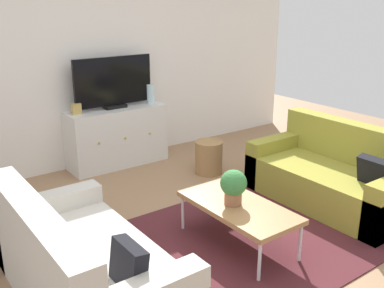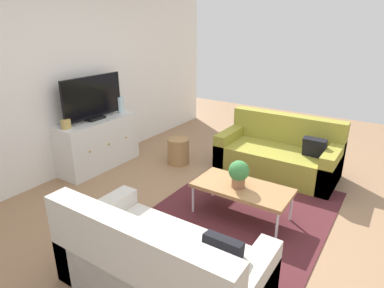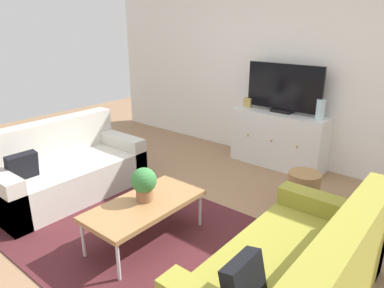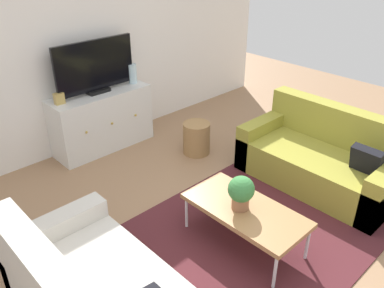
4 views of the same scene
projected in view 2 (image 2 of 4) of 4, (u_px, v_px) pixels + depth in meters
ground_plane at (227, 212)px, 3.94m from camera, size 10.00×10.00×0.00m
wall_back at (73, 78)px, 4.78m from camera, size 6.40×0.12×2.70m
area_rug at (239, 216)px, 3.86m from camera, size 2.50×1.90×0.01m
couch_left_side at (157, 268)px, 2.66m from camera, size 0.87×1.68×0.83m
couch_right_side at (280, 154)px, 4.91m from camera, size 0.87×1.68×0.83m
coffee_table at (242, 189)px, 3.73m from camera, size 0.54×1.09×0.39m
potted_plant at (239, 173)px, 3.65m from camera, size 0.23×0.23×0.31m
tv_console at (99, 143)px, 5.05m from camera, size 1.27×0.47×0.75m
flat_screen_tv at (93, 98)px, 4.81m from camera, size 1.04×0.16×0.64m
glass_vase at (120, 104)px, 5.28m from camera, size 0.11×0.11×0.25m
mantel_clock at (66, 124)px, 4.49m from camera, size 0.11×0.07×0.13m
wicker_basket at (178, 151)px, 5.22m from camera, size 0.34×0.34×0.41m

